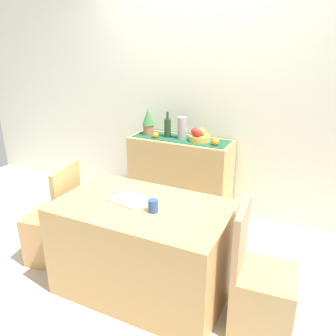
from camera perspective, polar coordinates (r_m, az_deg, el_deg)
name	(u,v)px	position (r m, az deg, el deg)	size (l,w,h in m)	color
ground_plane	(153,258)	(3.27, -2.56, -14.58)	(6.40, 6.40, 0.02)	beige
room_wall_rear	(203,90)	(3.78, 5.79, 12.63)	(6.40, 0.06, 2.70)	silver
sideboard_console	(180,176)	(3.84, 2.02, -1.39)	(1.11, 0.42, 0.87)	tan
table_runner	(181,139)	(3.69, 2.10, 4.87)	(1.04, 0.32, 0.01)	#1A5036
fruit_bowl	(200,138)	(3.61, 5.29, 4.93)	(0.22, 0.22, 0.06)	gold
apple_front	(202,132)	(3.60, 5.63, 6.00)	(0.08, 0.08, 0.08)	#97A538
apple_right	(198,133)	(3.54, 4.98, 5.76)	(0.08, 0.08, 0.08)	red
apple_rear	(195,131)	(3.60, 4.43, 6.07)	(0.08, 0.08, 0.08)	red
wine_bottle	(168,128)	(3.73, -0.08, 6.69)	(0.07, 0.07, 0.28)	#1E3B23
ceramic_vase	(182,128)	(3.66, 2.32, 6.59)	(0.09, 0.09, 0.24)	#9A9190
potted_plant	(148,121)	(3.82, -3.27, 7.81)	(0.14, 0.14, 0.30)	#A76946
orange_loose_far	(215,142)	(3.48, 7.84, 4.30)	(0.08, 0.08, 0.08)	orange
orange_loose_end	(155,135)	(3.71, -2.08, 5.44)	(0.07, 0.07, 0.07)	orange
dining_table	(144,248)	(2.72, -4.06, -13.07)	(1.28, 0.77, 0.74)	tan
open_book	(131,200)	(2.59, -6.20, -5.26)	(0.28, 0.21, 0.02)	white
coffee_cup	(153,206)	(2.41, -2.47, -6.25)	(0.07, 0.07, 0.09)	#2D5091
chair_near_window	(55,232)	(3.26, -18.13, -10.10)	(0.47, 0.47, 0.90)	tan
chair_by_corner	(261,295)	(2.54, 15.11, -19.61)	(0.43, 0.43, 0.90)	tan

